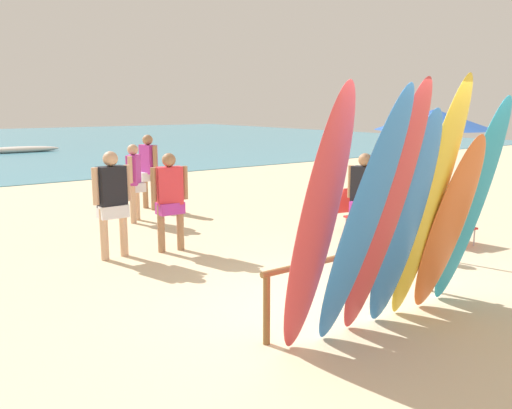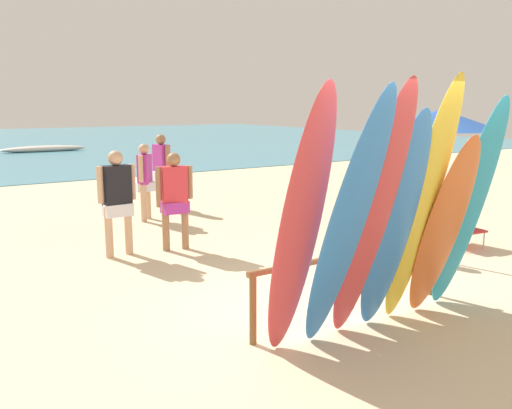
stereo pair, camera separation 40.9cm
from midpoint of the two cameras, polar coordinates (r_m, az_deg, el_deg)
The scene contains 18 objects.
ground at distance 18.61m, azimuth -20.04°, elevation 2.81°, with size 60.00×60.00×0.00m, color beige.
surfboard_rack at distance 5.98m, azimuth 12.17°, elevation -6.44°, with size 2.69×0.07×0.74m.
surfboard_red_0 at distance 4.71m, azimuth 7.20°, elevation -2.32°, with size 0.49×0.08×2.56m, color #D13D42.
surfboard_blue_1 at distance 4.87m, azimuth 12.00°, elevation -2.17°, with size 0.50×0.07×2.61m, color #337AD1.
surfboard_red_2 at distance 5.15m, azimuth 14.39°, elevation -1.26°, with size 0.49×0.06×2.65m, color #D13D42.
surfboard_blue_3 at distance 5.49m, azimuth 16.49°, elevation -2.03°, with size 0.53×0.08×2.35m, color #337AD1.
surfboard_yellow_4 at distance 5.70m, azimuth 19.11°, elevation -0.09°, with size 0.46×0.07×2.68m, color yellow.
surfboard_orange_5 at distance 6.05m, azimuth 21.02°, elevation -2.40°, with size 0.54×0.08×2.10m, color orange.
surfboard_teal_6 at distance 6.38m, azimuth 23.29°, elevation -0.19°, with size 0.57×0.07×2.47m, color #289EC6.
beachgoer_strolling at distance 8.67m, azimuth 13.23°, elevation 0.94°, with size 0.40×0.57×1.54m.
beachgoer_photographing at distance 8.54m, azimuth -7.26°, elevation 1.05°, with size 0.58×0.28×1.56m.
beachgoer_near_rack at distance 10.89m, azimuth -10.63°, elevation 2.92°, with size 0.40×0.48×1.54m.
beachgoer_by_water at distance 8.34m, azimuth -13.13°, elevation 0.88°, with size 0.61×0.26×1.62m.
beachgoer_midbeach at distance 12.14m, azimuth -9.02°, elevation 4.05°, with size 0.43×0.62×1.65m.
beach_chair_red at distance 9.49m, azimuth 21.69°, elevation -1.57°, with size 0.57×0.77×0.80m.
beach_chair_blue at distance 9.94m, azimuth 12.58°, elevation -0.55°, with size 0.62×0.80×0.80m.
beach_umbrella at distance 8.29m, azimuth 20.28°, elevation 8.38°, with size 1.71×1.71×2.23m.
distant_boat at distance 28.64m, azimuth -21.17°, elevation 5.51°, with size 4.04×0.83×0.32m.
Camera 2 is at (-3.92, -4.12, 2.29)m, focal length 37.80 mm.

